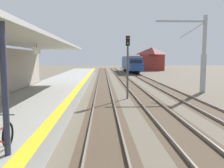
{
  "coord_description": "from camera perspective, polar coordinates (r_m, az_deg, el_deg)",
  "views": [
    {
      "loc": [
        1.8,
        -0.88,
        3.38
      ],
      "look_at": [
        2.27,
        10.65,
        2.1
      ],
      "focal_mm": 37.34,
      "sensor_mm": 36.0,
      "label": 1
    }
  ],
  "objects": [
    {
      "name": "track_pair_middle",
      "position": [
        21.43,
        7.11,
        -2.66
      ],
      "size": [
        2.34,
        120.0,
        0.16
      ],
      "color": "#4C3D2D",
      "rests_on": "ground"
    },
    {
      "name": "distant_trackside_house",
      "position": [
        65.62,
        9.73,
        6.2
      ],
      "size": [
        6.6,
        5.28,
        6.4
      ],
      "color": "maroon",
      "rests_on": "ground"
    },
    {
      "name": "catenary_pylon_far_side",
      "position": [
        24.45,
        20.91,
        6.43
      ],
      "size": [
        5.0,
        0.4,
        7.5
      ],
      "color": "#9EA3A8",
      "rests_on": "ground"
    },
    {
      "name": "track_pair_nearest_platform",
      "position": [
        21.15,
        -2.03,
        -2.74
      ],
      "size": [
        2.34,
        120.0,
        0.16
      ],
      "color": "#4C3D2D",
      "rests_on": "ground"
    },
    {
      "name": "track_pair_far_side",
      "position": [
        22.24,
        15.79,
        -2.53
      ],
      "size": [
        2.34,
        120.0,
        0.16
      ],
      "color": "#4C3D2D",
      "rests_on": "ground"
    },
    {
      "name": "approaching_train",
      "position": [
        56.67,
        4.69,
        5.09
      ],
      "size": [
        2.93,
        19.6,
        4.76
      ],
      "color": "navy",
      "rests_on": "ground"
    },
    {
      "name": "rail_signal_post",
      "position": [
        19.36,
        3.86,
        5.76
      ],
      "size": [
        0.32,
        0.34,
        5.2
      ],
      "color": "#4C4C4C",
      "rests_on": "ground"
    },
    {
      "name": "station_platform",
      "position": [
        17.66,
        -16.41,
        -3.48
      ],
      "size": [
        5.0,
        80.0,
        0.91
      ],
      "color": "#999993",
      "rests_on": "ground"
    }
  ]
}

